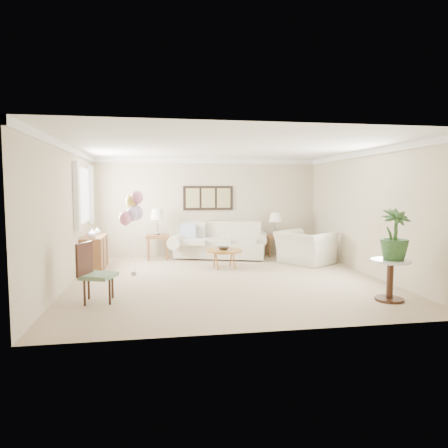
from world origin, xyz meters
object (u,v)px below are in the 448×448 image
sofa (220,244)px  accent_chair (94,271)px  armchair (305,248)px  coffee_table (224,251)px  balloon_cluster (133,209)px

sofa → accent_chair: size_ratio=2.91×
sofa → accent_chair: (-2.60, -3.77, 0.13)m
armchair → sofa: bearing=26.2°
coffee_table → accent_chair: 3.46m
coffee_table → sofa: bearing=85.3°
armchair → balloon_cluster: (-3.99, -0.69, 0.99)m
coffee_table → accent_chair: accent_chair is taller
accent_chair → balloon_cluster: (0.50, 1.92, 0.88)m
coffee_table → armchair: size_ratio=0.70×
coffee_table → balloon_cluster: size_ratio=0.47×
sofa → balloon_cluster: balloon_cluster is taller
coffee_table → accent_chair: bearing=-135.9°
accent_chair → balloon_cluster: 2.17m
accent_chair → coffee_table: bearing=44.1°
sofa → coffee_table: bearing=-94.7°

